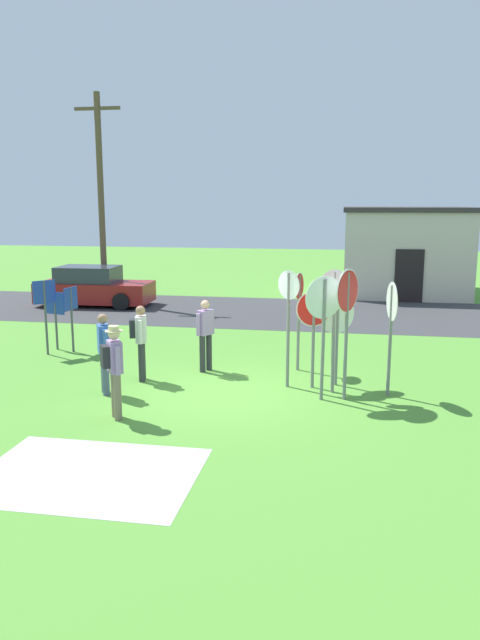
# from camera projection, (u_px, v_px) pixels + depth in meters

# --- Properties ---
(ground_plane) EXTENTS (80.00, 80.00, 0.00)m
(ground_plane) POSITION_uv_depth(u_px,v_px,m) (219.00, 394.00, 12.59)
(ground_plane) COLOR #518E33
(street_asphalt) EXTENTS (60.00, 6.40, 0.01)m
(street_asphalt) POSITION_uv_depth(u_px,v_px,m) (274.00, 312.00, 21.96)
(street_asphalt) COLOR #38383A
(street_asphalt) RESTS_ON ground
(concrete_path) EXTENTS (3.20, 2.40, 0.01)m
(concrete_path) POSITION_uv_depth(u_px,v_px,m) (88.00, 474.00, 8.88)
(concrete_path) COLOR #ADAAA3
(concrete_path) RESTS_ON ground
(building_background) EXTENTS (5.27, 5.66, 3.71)m
(building_background) POSITION_uv_depth(u_px,v_px,m) (404.00, 250.00, 26.47)
(building_background) COLOR beige
(building_background) RESTS_ON ground
(utility_pole) EXTENTS (1.80, 0.24, 7.98)m
(utility_pole) POSITION_uv_depth(u_px,v_px,m) (101.00, 195.00, 23.43)
(utility_pole) COLOR brown
(utility_pole) RESTS_ON ground
(parked_car_on_street) EXTENTS (4.36, 2.13, 1.51)m
(parked_car_on_street) POSITION_uv_depth(u_px,v_px,m) (94.00, 288.00, 23.29)
(parked_car_on_street) COLOR maroon
(parked_car_on_street) RESTS_ON ground
(stop_sign_tallest) EXTENTS (0.18, 0.77, 2.36)m
(stop_sign_tallest) POSITION_uv_depth(u_px,v_px,m) (391.00, 318.00, 12.20)
(stop_sign_tallest) COLOR slate
(stop_sign_tallest) RESTS_ON ground
(stop_sign_rear_left) EXTENTS (0.71, 0.51, 2.52)m
(stop_sign_rear_left) POSITION_uv_depth(u_px,v_px,m) (324.00, 315.00, 11.91)
(stop_sign_rear_left) COLOR slate
(stop_sign_rear_left) RESTS_ON ground
(stop_sign_leaning_right) EXTENTS (0.61, 0.20, 2.58)m
(stop_sign_leaning_right) POSITION_uv_depth(u_px,v_px,m) (334.00, 312.00, 12.43)
(stop_sign_leaning_right) COLOR slate
(stop_sign_leaning_right) RESTS_ON ground
(stop_sign_leaning_left) EXTENTS (0.49, 0.40, 2.52)m
(stop_sign_leaning_left) POSITION_uv_depth(u_px,v_px,m) (288.00, 311.00, 12.79)
(stop_sign_leaning_left) COLOR slate
(stop_sign_leaning_left) RESTS_ON ground
(stop_sign_nearest) EXTENTS (0.41, 0.79, 2.65)m
(stop_sign_nearest) POSITION_uv_depth(u_px,v_px,m) (347.00, 310.00, 11.90)
(stop_sign_nearest) COLOR slate
(stop_sign_nearest) RESTS_ON ground
(stop_sign_low_front) EXTENTS (0.16, 0.62, 2.32)m
(stop_sign_low_front) POSITION_uv_depth(u_px,v_px,m) (299.00, 306.00, 14.11)
(stop_sign_low_front) COLOR slate
(stop_sign_low_front) RESTS_ON ground
(stop_sign_center_cluster) EXTENTS (0.71, 0.52, 2.01)m
(stop_sign_center_cluster) POSITION_uv_depth(u_px,v_px,m) (337.00, 323.00, 12.98)
(stop_sign_center_cluster) COLOR slate
(stop_sign_center_cluster) RESTS_ON ground
(stop_sign_far_back) EXTENTS (0.73, 0.25, 2.10)m
(stop_sign_far_back) POSITION_uv_depth(u_px,v_px,m) (314.00, 322.00, 12.77)
(stop_sign_far_back) COLOR slate
(stop_sign_far_back) RESTS_ON ground
(person_in_teal) EXTENTS (0.37, 0.51, 1.69)m
(person_in_teal) POSITION_uv_depth(u_px,v_px,m) (104.00, 349.00, 12.44)
(person_in_teal) COLOR #4C5670
(person_in_teal) RESTS_ON ground
(person_with_sunhat) EXTENTS (0.42, 0.56, 1.69)m
(person_with_sunhat) POSITION_uv_depth(u_px,v_px,m) (140.00, 337.00, 13.38)
(person_with_sunhat) COLOR #2D2D33
(person_with_sunhat) RESTS_ON ground
(person_holding_notes) EXTENTS (0.46, 0.49, 1.74)m
(person_holding_notes) POSITION_uv_depth(u_px,v_px,m) (114.00, 365.00, 10.99)
(person_holding_notes) COLOR #7A6B56
(person_holding_notes) RESTS_ON ground
(person_near_signs) EXTENTS (0.37, 0.50, 1.69)m
(person_near_signs) POSITION_uv_depth(u_px,v_px,m) (205.00, 332.00, 14.14)
(person_near_signs) COLOR #2D2D33
(person_near_signs) RESTS_ON ground
(info_panel_leftmost) EXTENTS (0.59, 0.18, 1.57)m
(info_panel_leftmost) POSITION_uv_depth(u_px,v_px,m) (55.00, 310.00, 16.21)
(info_panel_leftmost) COLOR #4C4C51
(info_panel_leftmost) RESTS_ON ground
(info_panel_middle) EXTENTS (0.40, 0.48, 1.95)m
(info_panel_middle) POSITION_uv_depth(u_px,v_px,m) (45.00, 304.00, 15.61)
(info_panel_middle) COLOR #4C4C51
(info_panel_middle) RESTS_ON ground
(info_panel_rightmost) EXTENTS (0.10, 0.60, 1.73)m
(info_panel_rightmost) POSITION_uv_depth(u_px,v_px,m) (71.00, 308.00, 15.92)
(info_panel_rightmost) COLOR #4C4C51
(info_panel_rightmost) RESTS_ON ground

